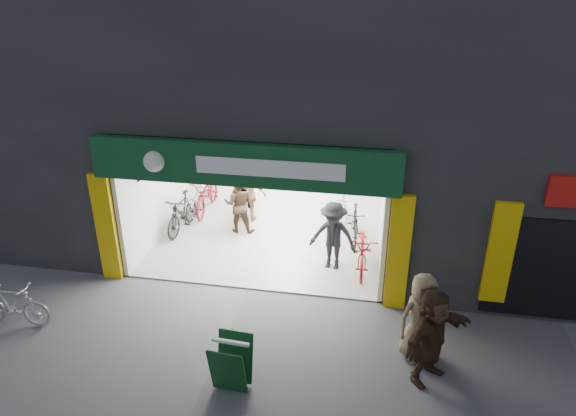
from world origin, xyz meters
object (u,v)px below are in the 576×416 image
(bike_left_front, at_px, (185,212))
(pedestrian_near, at_px, (421,317))
(parked_bike, at_px, (12,304))
(sandwich_board, at_px, (231,363))
(bike_right_front, at_px, (355,224))

(bike_left_front, xyz_separation_m, pedestrian_near, (6.16, -4.33, 0.40))
(parked_bike, distance_m, sandwich_board, 4.91)
(parked_bike, bearing_deg, bike_left_front, -22.87)
(parked_bike, bearing_deg, pedestrian_near, -88.57)
(pedestrian_near, height_order, sandwich_board, pedestrian_near)
(bike_right_front, xyz_separation_m, parked_bike, (-6.56, -4.95, 0.02))
(bike_left_front, height_order, bike_right_front, bike_left_front)
(parked_bike, bearing_deg, bike_right_front, -55.08)
(parked_bike, distance_m, pedestrian_near, 8.01)
(bike_left_front, distance_m, pedestrian_near, 7.54)
(bike_left_front, height_order, pedestrian_near, pedestrian_near)
(bike_right_front, xyz_separation_m, sandwich_board, (-1.73, -5.85, 0.06))
(bike_right_front, distance_m, sandwich_board, 6.10)
(parked_bike, height_order, sandwich_board, sandwich_board)
(bike_left_front, xyz_separation_m, sandwich_board, (3.00, -5.73, 0.05))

